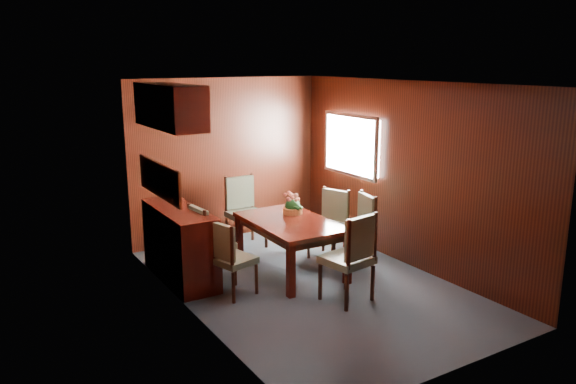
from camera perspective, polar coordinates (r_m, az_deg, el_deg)
ground at (r=6.87m, az=2.24°, el=-9.40°), size 4.50×4.50×0.00m
room_shell at (r=6.64m, az=0.03°, el=4.47°), size 3.06×4.52×2.41m
sideboard at (r=7.02m, az=-10.91°, el=-5.21°), size 0.48×1.40×0.90m
dining_table at (r=7.07m, az=0.27°, el=-3.65°), size 0.94×1.48×0.69m
chair_left_near at (r=6.43m, az=-5.99°, el=-6.34°), size 0.51×0.52×0.90m
chair_left_far at (r=6.88m, az=-8.24°, el=-4.76°), size 0.48×0.50×0.96m
chair_right_near at (r=7.43m, az=7.22°, el=-3.39°), size 0.52×0.53×0.95m
chair_right_far at (r=7.68m, az=4.40°, el=-2.82°), size 0.56×0.57×0.94m
chair_head at (r=6.24m, az=6.56°, el=-6.21°), size 0.56×0.55×1.03m
chair_foot at (r=8.14m, az=-4.54°, el=-1.55°), size 0.50×0.48×1.02m
flower_centerpiece at (r=7.31m, az=0.47°, el=-1.19°), size 0.28×0.28×0.28m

